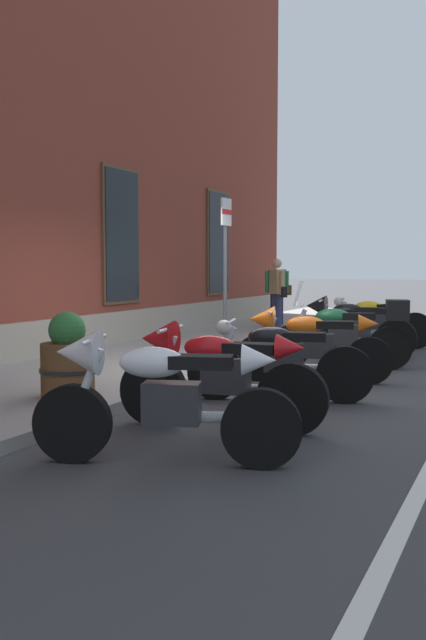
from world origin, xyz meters
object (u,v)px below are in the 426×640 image
Objects in this scene: motorcycle_red_sport at (214,371)px; parking_sign at (225,253)px; motorcycle_orange_sport at (307,341)px; motorcycle_yellow_naked at (373,322)px; motorcycle_green_touring at (347,332)px; motorcycle_white_sport at (154,392)px; pedestrian_striped_shirt at (277,288)px; motorcycle_black_naked at (278,360)px; motorcycle_black_sport at (350,324)px; pedestrian_tan_coat at (277,290)px; barrel_planter at (68,361)px.

parking_sign is at bearing 22.60° from motorcycle_red_sport.
motorcycle_orange_sport is 4.17m from motorcycle_yellow_naked.
motorcycle_green_touring is 0.97× the size of motorcycle_yellow_naked.
motorcycle_yellow_naked is at bearing 0.26° from motorcycle_white_sport.
parking_sign is at bearing -169.34° from pedestrian_striped_shirt.
motorcycle_yellow_naked is at bearing -133.49° from pedestrian_striped_shirt.
motorcycle_black_naked is 4.00m from motorcycle_black_sport.
motorcycle_green_touring is 2.76m from motorcycle_yellow_naked.
motorcycle_green_touring is 6.30m from pedestrian_striped_shirt.
motorcycle_orange_sport is at bearing -156.97° from pedestrian_tan_coat.
motorcycle_yellow_naked is (8.27, 0.04, -0.09)m from motorcycle_white_sport.
motorcycle_red_sport is at bearing -157.40° from parking_sign.
motorcycle_black_sport is at bearing 12.03° from motorcycle_green_touring.
motorcycle_black_sport is (6.76, 0.12, -0.01)m from motorcycle_white_sport.
motorcycle_black_naked is 0.97× the size of motorcycle_yellow_naked.
motorcycle_black_naked is at bearing -177.95° from motorcycle_black_sport.
motorcycle_black_sport is 4.20m from pedestrian_tan_coat.
motorcycle_orange_sport is 1.30× the size of pedestrian_striped_shirt.
motorcycle_red_sport reaches higher than motorcycle_orange_sport.
motorcycle_black_sport is 5.63m from barrel_planter.
motorcycle_red_sport is 0.97× the size of motorcycle_green_touring.
motorcycle_black_naked is 1.32× the size of pedestrian_striped_shirt.
barrel_planter is at bearing 124.66° from motorcycle_black_naked.
motorcycle_orange_sport is 6.55m from pedestrian_tan_coat.
motorcycle_white_sport is 2.38m from barrel_planter.
pedestrian_tan_coat reaches higher than motorcycle_black_sport.
pedestrian_tan_coat is at bearing 19.66° from motorcycle_black_naked.
pedestrian_striped_shirt reaches higher than motorcycle_green_touring.
motorcycle_white_sport is 0.97× the size of motorcycle_green_touring.
barrel_planter reaches higher than motorcycle_black_sport.
motorcycle_red_sport is 2.19× the size of barrel_planter.
pedestrian_striped_shirt is 0.62× the size of parking_sign.
pedestrian_striped_shirt is at bearing 33.41° from motorcycle_black_sport.
motorcycle_red_sport is 0.98× the size of motorcycle_black_sport.
motorcycle_black_sport is at bearing 0.99° from motorcycle_white_sport.
motorcycle_yellow_naked is 7.10m from barrel_planter.
motorcycle_white_sport reaches higher than motorcycle_black_sport.
pedestrian_striped_shirt is 5.51m from parking_sign.
motorcycle_black_naked is at bearing -179.34° from motorcycle_yellow_naked.
motorcycle_green_touring reaches higher than motorcycle_yellow_naked.
motorcycle_green_touring reaches higher than motorcycle_black_sport.
parking_sign is (2.88, 1.93, 1.29)m from motorcycle_black_naked.
motorcycle_green_touring is (2.76, -0.12, 0.08)m from motorcycle_black_naked.
motorcycle_yellow_naked is (1.51, -0.08, -0.08)m from motorcycle_black_sport.
motorcycle_black_sport is at bearing 2.05° from motorcycle_black_naked.
motorcycle_red_sport is 9.24m from pedestrian_tan_coat.
motorcycle_orange_sport reaches higher than motorcycle_black_naked.
motorcycle_black_naked is 2.34m from barrel_planter.
motorcycle_white_sport is 0.98× the size of motorcycle_black_sport.
motorcycle_black_naked is 1.35m from motorcycle_orange_sport.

